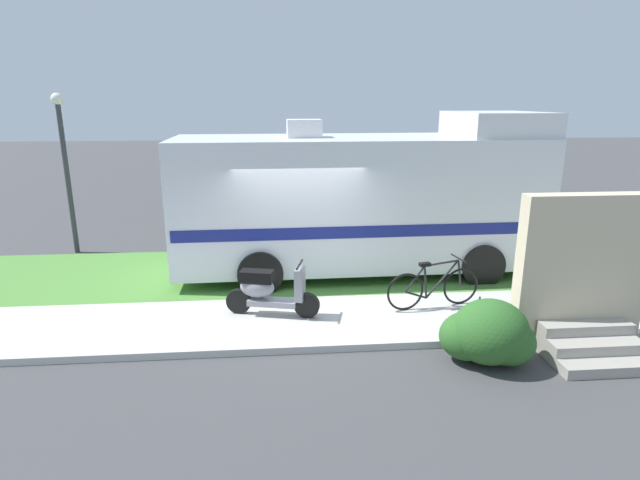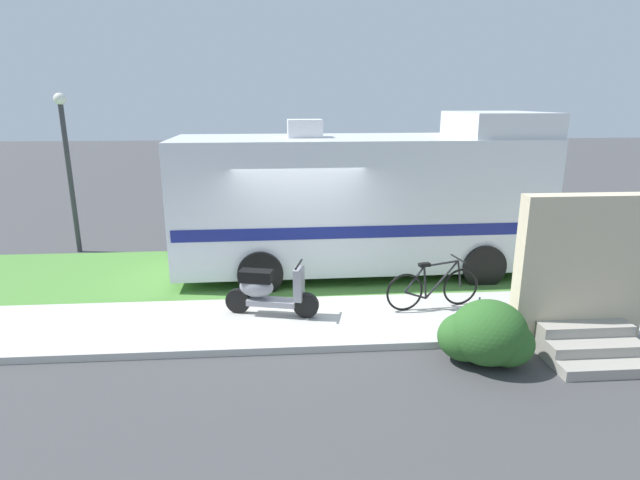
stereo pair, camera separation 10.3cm
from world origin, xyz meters
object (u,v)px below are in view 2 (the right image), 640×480
object	(u,v)px
bicycle	(433,287)
street_lamp_post	(67,157)
motorhome_rv	(364,199)
scooter	(268,290)
bottle_green	(479,305)
bottle_spare	(597,299)
pickup_truck_near	(330,194)
pickup_truck_far	(471,178)

from	to	relation	value
bicycle	street_lamp_post	bearing A→B (deg)	150.25
motorhome_rv	scooter	distance (m)	3.37
motorhome_rv	bottle_green	world-z (taller)	motorhome_rv
bottle_spare	street_lamp_post	size ratio (longest dim) A/B	0.06
scooter	bottle_green	world-z (taller)	scooter
motorhome_rv	scooter	size ratio (longest dim) A/B	4.80
motorhome_rv	pickup_truck_near	xyz separation A→B (m)	(-0.30, 4.57, -0.72)
pickup_truck_far	pickup_truck_near	bearing A→B (deg)	-151.51
pickup_truck_near	pickup_truck_far	world-z (taller)	pickup_truck_far
scooter	street_lamp_post	xyz separation A→B (m)	(-4.88, 4.56, 1.81)
bottle_spare	scooter	bearing A→B (deg)	-179.66
bicycle	bottle_green	world-z (taller)	bicycle
pickup_truck_near	bottle_green	xyz separation A→B (m)	(1.98, -7.12, -0.71)
pickup_truck_near	bottle_spare	world-z (taller)	pickup_truck_near
scooter	bottle_spare	distance (m)	6.00
bottle_green	motorhome_rv	bearing A→B (deg)	123.44
street_lamp_post	pickup_truck_near	bearing A→B (deg)	20.41
scooter	pickup_truck_far	xyz separation A→B (m)	(7.29, 10.03, 0.35)
street_lamp_post	pickup_truck_far	bearing A→B (deg)	24.22
bicycle	bottle_spare	world-z (taller)	bicycle
scooter	pickup_truck_near	size ratio (longest dim) A/B	0.28
bottle_spare	street_lamp_post	world-z (taller)	street_lamp_post
pickup_truck_near	bottle_spare	bearing A→B (deg)	-58.70
street_lamp_post	bottle_spare	bearing A→B (deg)	-22.58
scooter	bottle_green	distance (m)	3.75
pickup_truck_near	bottle_spare	distance (m)	8.21
motorhome_rv	street_lamp_post	bearing A→B (deg)	163.12
bottle_green	bottle_spare	distance (m)	2.27
motorhome_rv	bottle_spare	xyz separation A→B (m)	(3.95, -2.42, -1.44)
motorhome_rv	pickup_truck_near	size ratio (longest dim) A/B	1.36
pickup_truck_near	bottle_spare	xyz separation A→B (m)	(4.25, -6.99, -0.71)
pickup_truck_near	pickup_truck_far	bearing A→B (deg)	28.49
bottle_green	bottle_spare	xyz separation A→B (m)	(2.26, 0.13, -0.00)
scooter	motorhome_rv	bearing A→B (deg)	50.18
bottle_green	bottle_spare	size ratio (longest dim) A/B	1.04
motorhome_rv	street_lamp_post	world-z (taller)	street_lamp_post
bottle_spare	bicycle	bearing A→B (deg)	178.97
bottle_green	pickup_truck_near	bearing A→B (deg)	105.58
scooter	bicycle	distance (m)	2.94
bicycle	bottle_spare	xyz separation A→B (m)	(3.06, -0.06, -0.29)
pickup_truck_near	street_lamp_post	bearing A→B (deg)	-159.59
street_lamp_post	bottle_green	bearing A→B (deg)	-28.38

